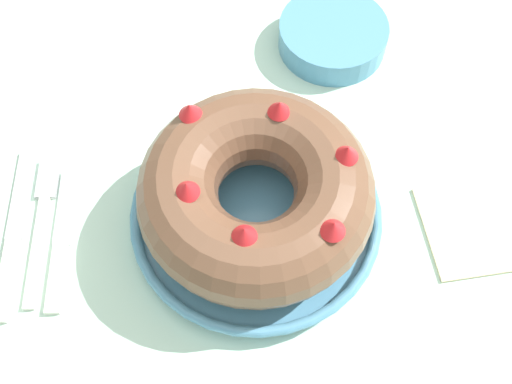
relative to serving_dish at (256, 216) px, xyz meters
The scene contains 9 objects.
ground_plane 0.76m from the serving_dish, 26.82° to the right, with size 8.00×8.00×0.00m, color gray.
dining_table 0.10m from the serving_dish, 26.82° to the right, with size 1.37×1.16×0.74m.
serving_dish is the anchor object (origin of this frame).
bundt_cake 0.06m from the serving_dish, ahead, with size 0.25×0.25×0.10m.
fork 0.25m from the serving_dish, behind, with size 0.02×0.19×0.01m.
serving_knife 0.28m from the serving_dish, behind, with size 0.02×0.21×0.01m.
cake_knife 0.22m from the serving_dish, behind, with size 0.02×0.18×0.01m.
side_bowl 0.29m from the serving_dish, 66.93° to the left, with size 0.15×0.15×0.04m, color #518EB2.
napkin 0.28m from the serving_dish, ahead, with size 0.17×0.12×0.00m, color beige.
Camera 1 is at (-0.04, -0.29, 1.37)m, focal length 42.00 mm.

